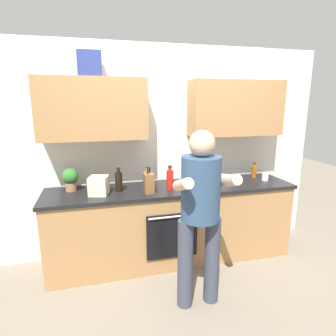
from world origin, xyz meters
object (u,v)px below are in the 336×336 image
(bottle_hotsauce, at_px, (170,179))
(knife_block, at_px, (149,183))
(bottle_water, at_px, (212,177))
(mixing_bowl, at_px, (223,179))
(bottle_syrup, at_px, (254,171))
(person_standing, at_px, (200,207))
(grocery_bag_rice, at_px, (99,186))
(potted_herb, at_px, (70,178))
(bottle_juice, at_px, (147,178))
(grocery_bag_bread, at_px, (195,176))
(bottle_soy, at_px, (119,181))
(cup_coffee, at_px, (265,177))

(bottle_hotsauce, height_order, knife_block, knife_block)
(bottle_water, height_order, mixing_bowl, bottle_water)
(bottle_water, xyz_separation_m, bottle_syrup, (0.70, 0.27, -0.04))
(person_standing, xyz_separation_m, mixing_bowl, (0.61, 0.83, -0.02))
(bottle_hotsauce, bearing_deg, grocery_bag_rice, -179.84)
(potted_herb, bearing_deg, bottle_juice, 1.34)
(person_standing, height_order, bottle_hotsauce, person_standing)
(grocery_bag_bread, relative_size, grocery_bag_rice, 1.27)
(knife_block, relative_size, potted_herb, 1.08)
(bottle_syrup, relative_size, bottle_soy, 0.73)
(bottle_syrup, xyz_separation_m, grocery_bag_bread, (-0.84, -0.11, 0.02))
(bottle_hotsauce, xyz_separation_m, potted_herb, (-1.06, 0.21, 0.03))
(bottle_juice, height_order, cup_coffee, bottle_juice)
(bottle_soy, distance_m, grocery_bag_bread, 0.89)
(knife_block, bearing_deg, bottle_water, 0.27)
(knife_block, bearing_deg, bottle_syrup, 10.89)
(person_standing, bearing_deg, mixing_bowl, 53.82)
(potted_herb, bearing_deg, grocery_bag_rice, -35.58)
(bottle_water, bearing_deg, knife_block, -179.73)
(bottle_juice, relative_size, grocery_bag_rice, 1.12)
(person_standing, bearing_deg, bottle_soy, 127.73)
(cup_coffee, height_order, knife_block, knife_block)
(bottle_soy, bearing_deg, bottle_hotsauce, -6.86)
(grocery_bag_rice, bearing_deg, mixing_bowl, 3.41)
(bottle_soy, xyz_separation_m, potted_herb, (-0.51, 0.14, 0.03))
(bottle_soy, xyz_separation_m, grocery_bag_bread, (0.89, 0.03, -0.01))
(grocery_bag_rice, bearing_deg, bottle_hotsauce, 0.16)
(person_standing, distance_m, bottle_syrup, 1.45)
(bottle_hotsauce, relative_size, grocery_bag_rice, 1.38)
(potted_herb, xyz_separation_m, grocery_bag_bread, (1.40, -0.11, -0.04))
(bottle_juice, height_order, bottle_water, bottle_water)
(cup_coffee, bearing_deg, grocery_bag_rice, -178.71)
(knife_block, distance_m, grocery_bag_rice, 0.52)
(cup_coffee, height_order, potted_herb, potted_herb)
(bottle_syrup, bearing_deg, bottle_water, -158.75)
(grocery_bag_rice, bearing_deg, potted_herb, 144.42)
(bottle_soy, distance_m, grocery_bag_rice, 0.22)
(bottle_hotsauce, distance_m, bottle_soy, 0.56)
(bottle_hotsauce, bearing_deg, mixing_bowl, 7.03)
(mixing_bowl, bearing_deg, bottle_hotsauce, -172.97)
(knife_block, distance_m, potted_herb, 0.86)
(bottle_syrup, distance_m, mixing_bowl, 0.50)
(person_standing, distance_m, bottle_soy, 1.03)
(bottle_syrup, height_order, knife_block, knife_block)
(grocery_bag_bread, bearing_deg, person_standing, -107.14)
(mixing_bowl, height_order, grocery_bag_bread, grocery_bag_bread)
(person_standing, xyz_separation_m, grocery_bag_bread, (0.26, 0.84, 0.04))
(bottle_syrup, distance_m, knife_block, 1.45)
(cup_coffee, xyz_separation_m, grocery_bag_bread, (-0.90, 0.05, 0.06))
(bottle_hotsauce, height_order, bottle_soy, bottle_hotsauce)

